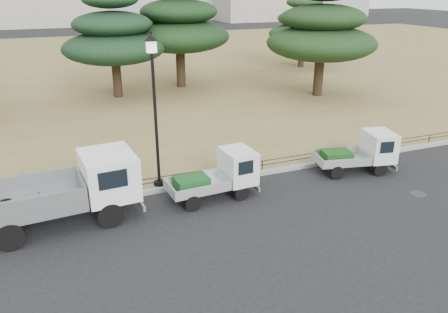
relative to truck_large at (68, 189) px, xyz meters
name	(u,v)px	position (x,y,z in m)	size (l,w,h in m)	color
ground	(246,211)	(5.58, -1.49, -1.21)	(220.00, 220.00, 0.00)	black
lawn	(112,66)	(5.58, 29.11, -1.13)	(120.00, 56.00, 0.15)	olive
curb	(218,180)	(5.58, 1.11, -1.13)	(120.00, 0.25, 0.16)	gray
truck_large	(68,189)	(0.00, 0.00, 0.00)	(5.12, 2.37, 2.17)	black
truck_kei_front	(218,175)	(5.13, -0.07, -0.36)	(3.28, 1.57, 1.70)	black
truck_kei_rear	(360,152)	(11.41, -0.06, -0.38)	(3.38, 1.94, 1.66)	black
street_lamp	(154,87)	(3.29, 1.41, 2.72)	(0.50, 0.50, 5.59)	black
pipe_fence	(217,170)	(5.58, 1.26, -0.77)	(38.00, 0.04, 0.40)	black
tarp_pile	(22,194)	(-1.47, 1.56, -0.63)	(1.83, 1.53, 1.06)	#1657AD
manhole	(418,194)	(12.08, -2.69, -1.20)	(0.60, 0.60, 0.01)	#2D2D30
pine_center_left	(113,37)	(4.16, 16.28, 2.89)	(6.72, 6.72, 6.83)	black
pine_center_right	(179,25)	(9.06, 17.75, 3.37)	(7.20, 7.20, 7.64)	black
pine_east_near	(322,32)	(17.00, 11.62, 3.18)	(7.26, 7.26, 7.34)	black
pine_east_far	(303,27)	(21.82, 21.75, 2.52)	(6.16, 6.16, 6.19)	black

